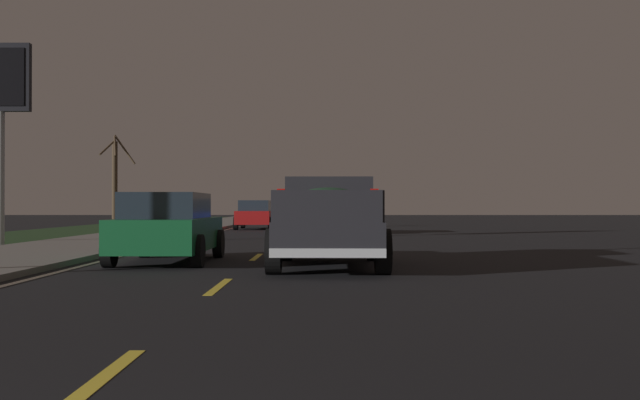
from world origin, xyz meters
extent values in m
plane|color=black|center=(27.00, 0.00, 0.00)|extent=(144.00, 144.00, 0.00)
cube|color=slate|center=(27.00, 5.70, 0.06)|extent=(108.00, 4.00, 0.12)
cube|color=#1E3819|center=(27.00, 10.70, 0.00)|extent=(108.00, 6.00, 0.01)
cube|color=yellow|center=(3.60, 0.00, 0.00)|extent=(2.40, 0.14, 0.01)
cube|color=yellow|center=(9.96, 0.00, 0.00)|extent=(2.40, 0.14, 0.01)
cube|color=yellow|center=(16.61, 0.00, 0.00)|extent=(2.40, 0.14, 0.01)
cube|color=yellow|center=(23.10, 0.00, 0.00)|extent=(2.40, 0.14, 0.01)
cube|color=yellow|center=(29.48, 0.00, 0.00)|extent=(2.40, 0.14, 0.01)
cube|color=yellow|center=(36.23, 0.00, 0.00)|extent=(2.40, 0.14, 0.01)
cube|color=yellow|center=(43.08, 0.00, 0.00)|extent=(2.40, 0.14, 0.01)
cube|color=yellow|center=(49.84, 0.00, 0.00)|extent=(2.40, 0.14, 0.01)
cube|color=yellow|center=(55.99, 0.00, 0.00)|extent=(2.40, 0.14, 0.01)
cube|color=yellow|center=(62.60, 0.00, 0.00)|extent=(2.40, 0.14, 0.01)
cube|color=yellow|center=(68.61, 0.00, 0.00)|extent=(2.40, 0.14, 0.01)
cube|color=yellow|center=(74.91, 0.00, 0.00)|extent=(2.40, 0.14, 0.01)
cube|color=silver|center=(27.00, 3.40, 0.00)|extent=(108.00, 0.14, 0.01)
cube|color=#232328|center=(13.76, -1.75, 0.67)|extent=(5.44, 2.10, 0.60)
cube|color=#232328|center=(14.95, -1.77, 1.42)|extent=(2.19, 1.88, 0.90)
cube|color=#1E2833|center=(13.90, -1.75, 1.47)|extent=(0.07, 1.44, 0.50)
cube|color=#232328|center=(12.70, -0.79, 1.25)|extent=(3.02, 0.14, 0.56)
cube|color=#232328|center=(12.67, -2.67, 1.25)|extent=(3.02, 0.14, 0.56)
cube|color=#232328|center=(11.10, -1.70, 1.25)|extent=(0.11, 1.88, 0.56)
cube|color=silver|center=(11.10, -1.70, 0.45)|extent=(0.16, 2.00, 0.16)
cube|color=red|center=(11.13, -0.90, 1.45)|extent=(0.06, 0.14, 0.20)
cube|color=red|center=(11.10, -2.50, 1.45)|extent=(0.06, 0.14, 0.20)
ellipsoid|color=#193823|center=(12.68, -1.73, 1.29)|extent=(2.62, 1.57, 0.64)
sphere|color=silver|center=(13.19, -1.38, 1.15)|extent=(0.40, 0.40, 0.40)
sphere|color=beige|center=(12.08, -2.02, 1.13)|extent=(0.34, 0.34, 0.34)
cylinder|color=black|center=(15.56, -0.78, 0.42)|extent=(0.84, 0.28, 0.84)
cylinder|color=black|center=(15.53, -2.78, 0.42)|extent=(0.84, 0.28, 0.84)
cylinder|color=black|center=(12.00, -0.72, 0.42)|extent=(0.84, 0.28, 0.84)
cylinder|color=black|center=(11.96, -2.72, 0.42)|extent=(0.84, 0.28, 0.84)
cube|color=#14592D|center=(14.96, 1.81, 0.63)|extent=(4.41, 1.81, 0.70)
cube|color=#1E2833|center=(14.71, 1.81, 1.26)|extent=(2.47, 1.59, 0.56)
cylinder|color=black|center=(16.45, 2.71, 0.34)|extent=(0.68, 0.22, 0.68)
cylinder|color=black|center=(16.45, 0.91, 0.34)|extent=(0.68, 0.22, 0.68)
cylinder|color=black|center=(13.46, 2.72, 0.34)|extent=(0.68, 0.22, 0.68)
cylinder|color=black|center=(13.46, 0.92, 0.34)|extent=(0.68, 0.22, 0.68)
cube|color=red|center=(12.81, 1.82, 0.68)|extent=(0.09, 1.51, 0.10)
cube|color=maroon|center=(38.60, 1.94, 0.63)|extent=(4.44, 1.89, 0.70)
cube|color=#1E2833|center=(38.35, 1.94, 1.26)|extent=(2.50, 1.63, 0.56)
cylinder|color=black|center=(40.12, 2.81, 0.34)|extent=(0.68, 0.22, 0.68)
cylinder|color=black|center=(40.08, 1.01, 0.34)|extent=(0.68, 0.22, 0.68)
cylinder|color=black|center=(37.12, 2.87, 0.34)|extent=(0.68, 0.22, 0.68)
cylinder|color=black|center=(37.09, 1.07, 0.34)|extent=(0.68, 0.22, 0.68)
cube|color=red|center=(36.45, 1.98, 0.68)|extent=(0.11, 1.51, 0.10)
cube|color=navy|center=(32.37, -1.51, 0.63)|extent=(4.44, 1.90, 0.70)
cube|color=#1E2833|center=(32.12, -1.52, 1.26)|extent=(2.50, 1.64, 0.56)
cylinder|color=black|center=(33.85, -0.58, 0.34)|extent=(0.68, 0.22, 0.68)
cylinder|color=black|center=(33.89, -2.38, 0.34)|extent=(0.68, 0.22, 0.68)
cylinder|color=black|center=(30.86, -0.64, 0.34)|extent=(0.68, 0.22, 0.68)
cylinder|color=black|center=(30.90, -2.44, 0.34)|extent=(0.68, 0.22, 0.68)
cube|color=red|center=(30.22, -1.56, 0.68)|extent=(0.11, 1.51, 0.10)
cylinder|color=#99999E|center=(22.34, 8.74, 3.25)|extent=(0.24, 0.24, 6.49)
cube|color=black|center=(22.34, 8.74, 5.39)|extent=(0.24, 1.90, 2.20)
cylinder|color=#423323|center=(36.66, 9.04, 2.28)|extent=(0.28, 0.28, 4.56)
cylinder|color=#423323|center=(36.64, 8.52, 4.14)|extent=(0.13, 1.12, 1.53)
cylinder|color=#423323|center=(36.09, 9.24, 4.22)|extent=(1.17, 0.57, 0.92)
cylinder|color=#423323|center=(37.25, 9.15, 3.18)|extent=(1.27, 0.34, 1.33)
cylinder|color=#423323|center=(36.22, 8.91, 4.28)|extent=(0.94, 0.38, 1.14)
camera|label=1|loc=(-1.70, -1.60, 1.26)|focal=42.04mm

